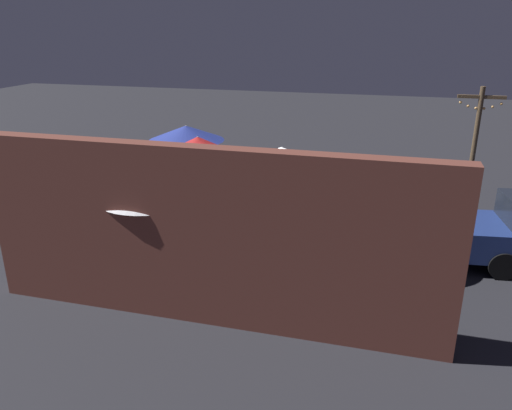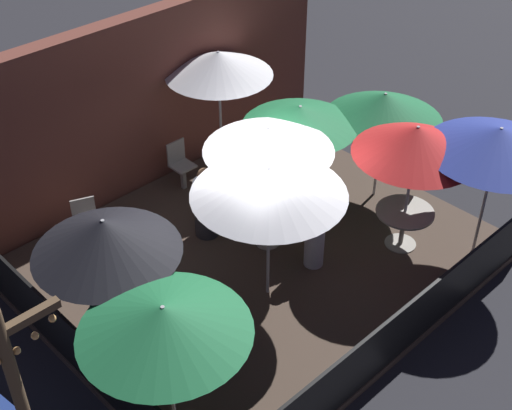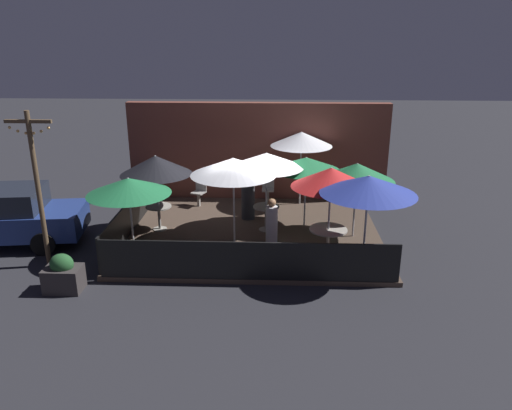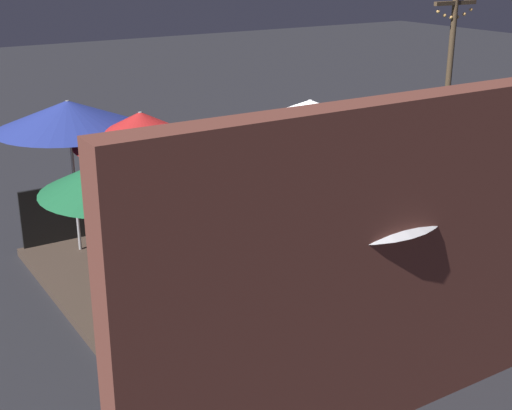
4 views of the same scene
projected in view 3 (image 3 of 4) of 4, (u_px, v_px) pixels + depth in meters
ground_plane at (254, 235)px, 14.55m from camera, size 60.00×60.00×0.00m
patio_deck at (254, 233)px, 14.53m from camera, size 7.19×6.02×0.12m
building_wall at (258, 153)px, 17.04m from camera, size 8.79×0.36×3.39m
fence_front at (248, 261)px, 11.55m from camera, size 6.99×0.05×0.95m
fence_side_left at (132, 214)px, 14.48m from camera, size 0.05×5.82×0.95m
patio_umbrella_0 at (331, 177)px, 12.35m from camera, size 2.00×2.00×2.33m
patio_umbrella_1 at (156, 165)px, 14.02m from camera, size 2.03×2.03×2.22m
patio_umbrella_2 at (267, 160)px, 13.93m from camera, size 2.09×2.09×2.30m
patio_umbrella_3 at (369, 185)px, 11.37m from camera, size 2.23×2.23×2.41m
patio_umbrella_4 at (129, 186)px, 12.52m from camera, size 2.13×2.13×2.04m
patio_umbrella_5 at (233, 167)px, 13.12m from camera, size 2.29×2.29×2.37m
patio_umbrella_6 at (306, 164)px, 14.31m from camera, size 1.99×1.99×2.09m
patio_umbrella_7 at (301, 139)px, 16.10m from camera, size 2.01×2.01×2.44m
patio_umbrella_8 at (357, 172)px, 13.56m from camera, size 2.09×2.09×2.13m
dining_table_0 at (328, 234)px, 12.85m from camera, size 0.98×0.98×0.71m
dining_table_1 at (159, 211)px, 14.47m from camera, size 0.74×0.74×0.73m
dining_table_2 at (266, 211)px, 14.43m from camera, size 0.76×0.76×0.74m
patio_chair_0 at (199, 191)px, 16.48m from camera, size 0.52×0.52×0.93m
patio_chair_1 at (268, 188)px, 16.66m from camera, size 0.40×0.40×0.96m
patron_0 at (248, 200)px, 15.31m from camera, size 0.55×0.55×1.36m
patron_1 at (272, 223)px, 13.56m from camera, size 0.41×0.41×1.27m
planter_box at (63, 275)px, 11.33m from camera, size 0.82×0.58×0.91m
light_post at (37, 183)px, 11.93m from camera, size 1.10×0.12×3.92m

